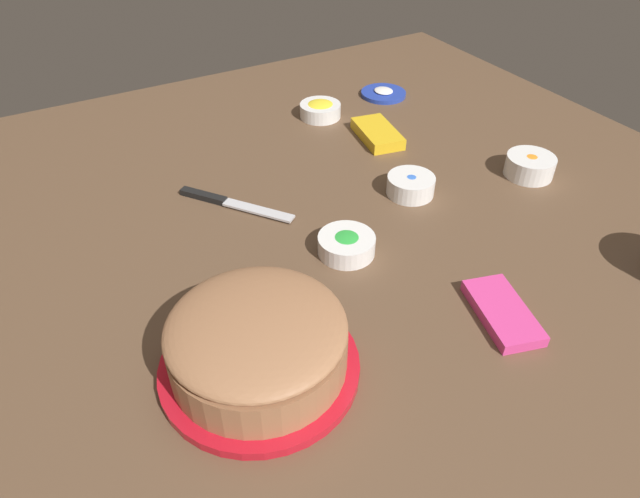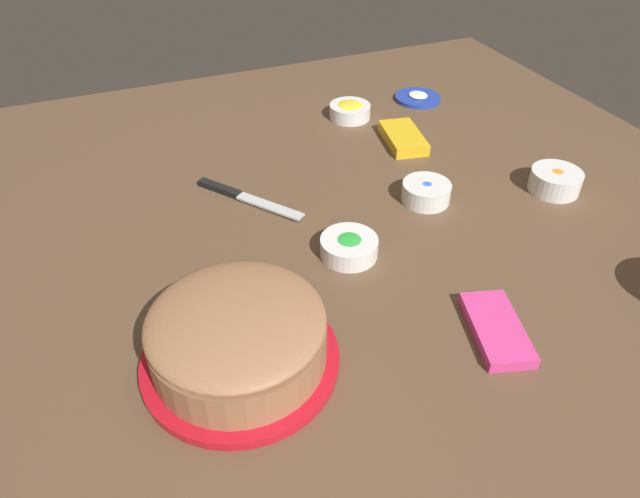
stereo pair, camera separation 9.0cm
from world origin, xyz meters
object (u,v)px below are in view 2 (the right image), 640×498
spreading_knife (240,195)px  sprinkle_bowl_yellow (350,110)px  candy_box_lower (496,329)px  candy_box_upper (403,138)px  frosted_cake (238,339)px  sprinkle_bowl_orange (556,180)px  sprinkle_bowl_blue (426,191)px  frosting_tub_lid (418,98)px  sprinkle_bowl_green (349,246)px

spreading_knife → sprinkle_bowl_yellow: (-0.23, 0.34, 0.01)m
sprinkle_bowl_yellow → candy_box_lower: (0.71, -0.10, -0.01)m
spreading_knife → candy_box_upper: candy_box_upper is taller
frosted_cake → sprinkle_bowl_yellow: size_ratio=2.76×
spreading_knife → sprinkle_bowl_orange: sprinkle_bowl_orange is taller
sprinkle_bowl_yellow → candy_box_upper: (0.16, 0.06, -0.01)m
spreading_knife → sprinkle_bowl_orange: (0.20, 0.57, 0.02)m
sprinkle_bowl_blue → candy_box_lower: sprinkle_bowl_blue is taller
sprinkle_bowl_yellow → sprinkle_bowl_orange: 0.50m
frosting_tub_lid → spreading_knife: frosting_tub_lid is taller
frosted_cake → sprinkle_bowl_yellow: bearing=144.3°
sprinkle_bowl_yellow → sprinkle_bowl_blue: same height
candy_box_lower → sprinkle_bowl_blue: bearing=-177.5°
sprinkle_bowl_green → sprinkle_bowl_yellow: bearing=155.2°
frosted_cake → sprinkle_bowl_blue: 0.50m
candy_box_lower → candy_box_upper: size_ratio=0.99×
sprinkle_bowl_yellow → spreading_knife: bearing=-55.3°
frosted_cake → sprinkle_bowl_green: 0.28m
candy_box_lower → sprinkle_bowl_orange: bearing=145.5°
sprinkle_bowl_blue → candy_box_upper: (-0.22, 0.07, -0.01)m
frosting_tub_lid → sprinkle_bowl_yellow: sprinkle_bowl_yellow is taller
candy_box_upper → frosted_cake: bearing=-36.7°
sprinkle_bowl_blue → spreading_knife: bearing=-113.6°
frosted_cake → sprinkle_bowl_orange: 0.71m
sprinkle_bowl_yellow → sprinkle_bowl_green: size_ratio=1.00×
sprinkle_bowl_yellow → sprinkle_bowl_green: sprinkle_bowl_yellow is taller
frosting_tub_lid → sprinkle_bowl_yellow: 0.20m
sprinkle_bowl_blue → candy_box_lower: 0.34m
sprinkle_bowl_orange → frosted_cake: bearing=-74.9°
sprinkle_bowl_yellow → candy_box_lower: bearing=-7.7°
spreading_knife → candy_box_upper: bearing=100.9°
frosted_cake → sprinkle_bowl_green: size_ratio=2.77×
sprinkle_bowl_green → sprinkle_bowl_orange: bearing=93.8°
frosted_cake → candy_box_upper: frosted_cake is taller
spreading_knife → frosted_cake: bearing=-15.7°
sprinkle_bowl_blue → candy_box_upper: sprinkle_bowl_blue is taller
frosted_cake → spreading_knife: size_ratio=1.33×
frosted_cake → sprinkle_bowl_yellow: 0.77m
candy_box_upper → sprinkle_bowl_blue: bearing=-7.4°
candy_box_lower → sprinkle_bowl_green: bearing=-137.3°
sprinkle_bowl_orange → spreading_knife: bearing=-109.6°
sprinkle_bowl_yellow → candy_box_lower: sprinkle_bowl_yellow is taller
frosting_tub_lid → candy_box_lower: size_ratio=0.83×
frosted_cake → frosting_tub_lid: size_ratio=2.34×
frosting_tub_lid → sprinkle_bowl_orange: bearing=4.1°
frosted_cake → sprinkle_bowl_yellow: (-0.62, 0.45, -0.03)m
frosted_cake → candy_box_upper: 0.68m
sprinkle_bowl_yellow → candy_box_upper: 0.17m
sprinkle_bowl_orange → sprinkle_bowl_blue: (-0.06, -0.25, -0.00)m
sprinkle_bowl_orange → sprinkle_bowl_green: bearing=-86.2°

